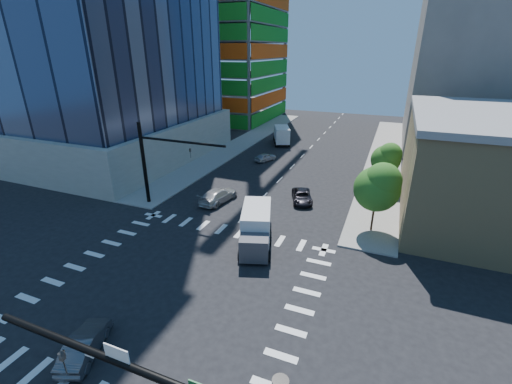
% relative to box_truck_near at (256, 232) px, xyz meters
% --- Properties ---
extents(ground, '(160.00, 160.00, 0.00)m').
position_rel_box_truck_near_xyz_m(ground, '(-3.26, -7.42, -1.44)').
color(ground, black).
rests_on(ground, ground).
extents(road_markings, '(20.00, 20.00, 0.01)m').
position_rel_box_truck_near_xyz_m(road_markings, '(-3.26, -7.42, -1.43)').
color(road_markings, silver).
rests_on(road_markings, ground).
extents(sidewalk_ne, '(5.00, 60.00, 0.15)m').
position_rel_box_truck_near_xyz_m(sidewalk_ne, '(9.24, 32.58, -1.36)').
color(sidewalk_ne, gray).
rests_on(sidewalk_ne, ground).
extents(sidewalk_nw, '(5.00, 60.00, 0.15)m').
position_rel_box_truck_near_xyz_m(sidewalk_nw, '(-15.76, 32.58, -1.36)').
color(sidewalk_nw, gray).
rests_on(sidewalk_nw, ground).
extents(construction_building, '(25.16, 34.50, 70.60)m').
position_rel_box_truck_near_xyz_m(construction_building, '(-30.67, 54.50, 23.17)').
color(construction_building, gray).
rests_on(construction_building, ground).
extents(bg_building_ne, '(24.00, 30.00, 28.00)m').
position_rel_box_truck_near_xyz_m(bg_building_ne, '(23.74, 47.58, 12.56)').
color(bg_building_ne, '#66615C').
rests_on(bg_building_ne, ground).
extents(signal_mast_nw, '(10.20, 0.40, 9.00)m').
position_rel_box_truck_near_xyz_m(signal_mast_nw, '(-13.26, 4.08, 4.05)').
color(signal_mast_nw, black).
rests_on(signal_mast_nw, sidewalk_nw).
extents(tree_south, '(4.16, 4.16, 6.82)m').
position_rel_box_truck_near_xyz_m(tree_south, '(9.37, 6.48, 3.25)').
color(tree_south, '#382316').
rests_on(tree_south, sidewalk_ne).
extents(tree_north, '(3.54, 3.52, 5.78)m').
position_rel_box_truck_near_xyz_m(tree_north, '(9.67, 18.48, 2.55)').
color(tree_north, '#382316').
rests_on(tree_north, sidewalk_ne).
extents(car_nb_far, '(3.53, 5.00, 1.27)m').
position_rel_box_truck_near_xyz_m(car_nb_far, '(1.31, 10.84, -0.81)').
color(car_nb_far, black).
rests_on(car_nb_far, ground).
extents(car_sb_near, '(3.04, 5.70, 1.57)m').
position_rel_box_truck_near_xyz_m(car_sb_near, '(-7.53, 7.25, -0.65)').
color(car_sb_near, '#B3B3B3').
rests_on(car_sb_near, ground).
extents(car_sb_mid, '(2.93, 4.09, 1.29)m').
position_rel_box_truck_near_xyz_m(car_sb_mid, '(-7.96, 23.71, -0.79)').
color(car_sb_mid, silver).
rests_on(car_sb_mid, ground).
extents(car_sb_cross, '(2.87, 4.44, 1.38)m').
position_rel_box_truck_near_xyz_m(car_sb_cross, '(-4.63, -14.42, -0.75)').
color(car_sb_cross, '#515055').
rests_on(car_sb_cross, ground).
extents(box_truck_near, '(4.48, 6.72, 3.25)m').
position_rel_box_truck_near_xyz_m(box_truck_near, '(0.00, 0.00, 0.00)').
color(box_truck_near, black).
rests_on(box_truck_near, ground).
extents(box_truck_far, '(4.81, 6.69, 3.23)m').
position_rel_box_truck_near_xyz_m(box_truck_far, '(-9.03, 34.99, -0.01)').
color(box_truck_far, black).
rests_on(box_truck_far, ground).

